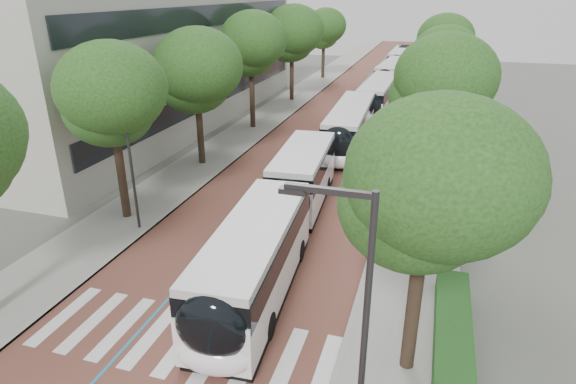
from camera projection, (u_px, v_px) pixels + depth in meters
name	position (u px, v px, depth m)	size (l,w,h in m)	color
ground	(164.00, 360.00, 15.94)	(160.00, 160.00, 0.00)	#51544C
road	(359.00, 105.00, 51.18)	(11.00, 140.00, 0.02)	brown
sidewalk_left	(292.00, 100.00, 53.18)	(4.00, 140.00, 0.12)	gray
sidewalk_right	(432.00, 109.00, 49.14)	(4.00, 140.00, 0.12)	gray
kerb_left	(308.00, 101.00, 52.67)	(0.20, 140.00, 0.14)	gray
kerb_right	(413.00, 108.00, 49.65)	(0.20, 140.00, 0.14)	gray
zebra_crossing	(184.00, 341.00, 16.76)	(10.55, 3.60, 0.01)	silver
lane_line_left	(344.00, 104.00, 51.61)	(0.12, 126.00, 0.01)	teal
lane_line_right	(374.00, 106.00, 50.75)	(0.12, 126.00, 0.01)	teal
office_building	(126.00, 42.00, 43.13)	(18.11, 40.00, 14.00)	#B0AFA3
streetlight_near	(355.00, 342.00, 9.64)	(1.82, 0.20, 8.00)	#2C2C2E
streetlight_far	(419.00, 97.00, 31.67)	(1.82, 0.20, 8.00)	#2C2C2E
lamp_post_left	(130.00, 153.00, 23.03)	(0.14, 0.14, 8.00)	#2C2C2E
trees_left	(242.00, 55.00, 38.41)	(6.20, 60.37, 9.45)	black
trees_right	(439.00, 70.00, 32.78)	(5.84, 47.53, 8.98)	black
lead_bus	(279.00, 219.00, 22.07)	(3.79, 18.52, 3.20)	black
bus_queued_0	(349.00, 128.00, 36.53)	(2.98, 12.48, 3.20)	white
bus_queued_1	(378.00, 97.00, 46.93)	(2.83, 12.46, 3.20)	white
bus_queued_2	(392.00, 75.00, 58.84)	(3.28, 12.53, 3.20)	white
bus_queued_3	(400.00, 61.00, 70.58)	(2.75, 12.44, 3.20)	white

